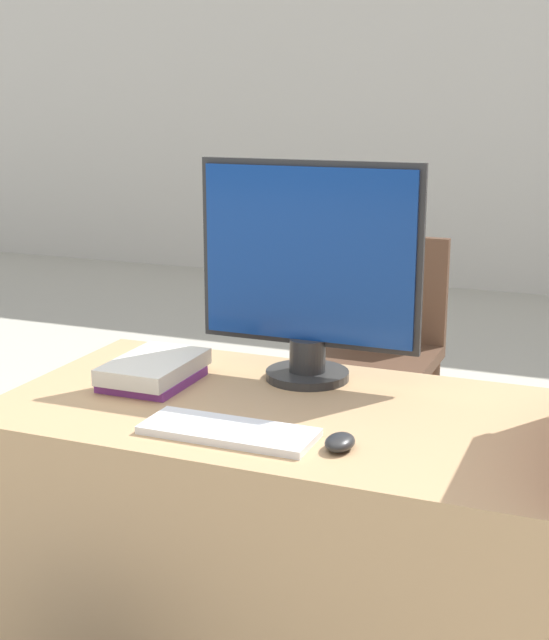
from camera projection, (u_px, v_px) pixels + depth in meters
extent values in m
cube|color=beige|center=(543.00, 96.00, 6.17)|extent=(12.00, 0.06, 2.80)
cube|color=tan|center=(284.00, 563.00, 2.02)|extent=(1.24, 0.68, 0.75)
cylinder|color=#282828|center=(307.00, 375.00, 2.11)|extent=(0.20, 0.20, 0.02)
cylinder|color=#282828|center=(307.00, 355.00, 2.10)|extent=(0.09, 0.09, 0.08)
cube|color=#282828|center=(309.00, 254.00, 2.04)|extent=(0.53, 0.01, 0.43)
cube|color=navy|center=(308.00, 255.00, 2.04)|extent=(0.50, 0.02, 0.40)
cube|color=white|center=(229.00, 431.00, 1.76)|extent=(0.35, 0.13, 0.02)
ellipsoid|color=#262626|center=(340.00, 442.00, 1.69)|extent=(0.06, 0.08, 0.03)
cube|color=#7A3384|center=(153.00, 379.00, 2.07)|extent=(0.18, 0.22, 0.02)
cube|color=silver|center=(154.00, 366.00, 2.07)|extent=(0.17, 0.26, 0.04)
cylinder|color=#4C3323|center=(312.00, 425.00, 3.35)|extent=(0.04, 0.04, 0.40)
cylinder|color=#4C3323|center=(411.00, 439.00, 3.21)|extent=(0.04, 0.04, 0.40)
cylinder|color=#4C3323|center=(343.00, 395.00, 3.69)|extent=(0.04, 0.04, 0.40)
cylinder|color=#4C3323|center=(434.00, 406.00, 3.55)|extent=(0.04, 0.04, 0.40)
cube|color=#4C3323|center=(376.00, 359.00, 3.39)|extent=(0.44, 0.44, 0.05)
cube|color=#4C3323|center=(392.00, 289.00, 3.51)|extent=(0.44, 0.04, 0.42)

